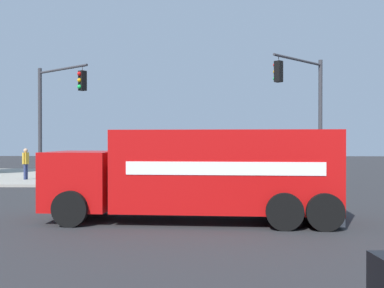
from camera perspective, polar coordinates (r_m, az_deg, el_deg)
name	(u,v)px	position (r m, az deg, el deg)	size (l,w,h in m)	color
ground_plane	(176,208)	(15.61, -2.10, -8.33)	(100.00, 100.00, 0.00)	#2B2B2D
delivery_truck	(200,173)	(13.04, 1.00, -3.77)	(3.23, 8.58, 2.68)	red
traffic_light_primary	(307,103)	(22.20, 14.80, 5.19)	(2.93, 2.96, 6.46)	#38383D
traffic_light_secondary	(53,107)	(23.64, -17.61, 4.68)	(2.58, 3.30, 6.08)	#38383D
sedan_maroon	(247,168)	(27.67, 7.18, -3.16)	(2.17, 4.37, 1.31)	maroon
pedestrian_crossing	(26,162)	(26.84, -20.85, -2.15)	(0.52, 0.28, 1.79)	navy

